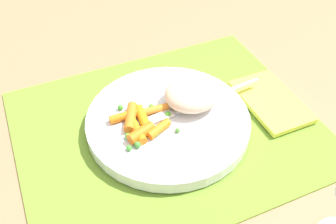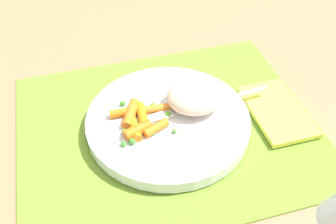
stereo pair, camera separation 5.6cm
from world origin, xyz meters
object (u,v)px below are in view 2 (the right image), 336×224
plate (168,121)px  fork (195,108)px  napkin (277,111)px  rice_mound (195,96)px  carrot_portion (139,119)px

plate → fork: size_ratio=1.20×
fork → napkin: fork is taller
rice_mound → napkin: (-0.13, 0.03, -0.04)m
rice_mound → napkin: 0.14m
napkin → rice_mound: bearing=-13.8°
plate → rice_mound: (-0.05, -0.01, 0.03)m
fork → plate: bearing=5.8°
rice_mound → plate: bearing=15.3°
carrot_portion → fork: (-0.09, -0.00, -0.00)m
fork → napkin: size_ratio=1.53×
fork → carrot_portion: bearing=3.0°
rice_mound → carrot_portion: rice_mound is taller
rice_mound → carrot_portion: bearing=8.0°
rice_mound → carrot_portion: size_ratio=0.95×
carrot_portion → rice_mound: bearing=-172.0°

